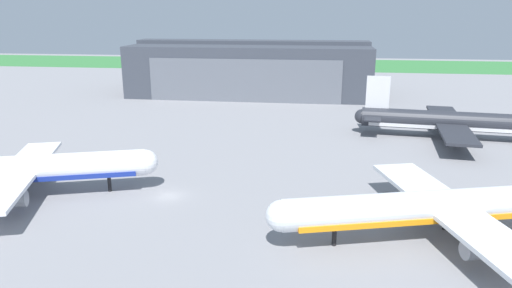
# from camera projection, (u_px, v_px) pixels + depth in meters

# --- Properties ---
(ground_plane) EXTENTS (440.00, 440.00, 0.00)m
(ground_plane) POSITION_uv_depth(u_px,v_px,m) (169.00, 196.00, 71.52)
(ground_plane) COLOR gray
(grass_field_strip) EXTENTS (440.00, 56.00, 0.08)m
(grass_field_strip) POSITION_uv_depth(u_px,v_px,m) (276.00, 64.00, 244.85)
(grass_field_strip) COLOR #357A3D
(grass_field_strip) RESTS_ON ground_plane
(maintenance_hangar) EXTENTS (78.10, 36.42, 17.66)m
(maintenance_hangar) POSITION_uv_depth(u_px,v_px,m) (252.00, 68.00, 159.12)
(maintenance_hangar) COLOR #383D47
(maintenance_hangar) RESTS_ON ground_plane
(airliner_near_right) EXTENTS (37.56, 31.57, 13.62)m
(airliner_near_right) POSITION_uv_depth(u_px,v_px,m) (25.00, 170.00, 70.13)
(airliner_near_right) COLOR white
(airliner_near_right) RESTS_ON ground_plane
(airliner_far_left) EXTENTS (43.05, 36.86, 13.33)m
(airliner_far_left) POSITION_uv_depth(u_px,v_px,m) (454.00, 122.00, 102.37)
(airliner_far_left) COLOR #282B33
(airliner_far_left) RESTS_ON ground_plane
(airliner_near_left) EXTENTS (42.85, 33.87, 13.02)m
(airliner_near_left) POSITION_uv_depth(u_px,v_px,m) (445.00, 207.00, 57.41)
(airliner_near_left) COLOR silver
(airliner_near_left) RESTS_ON ground_plane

